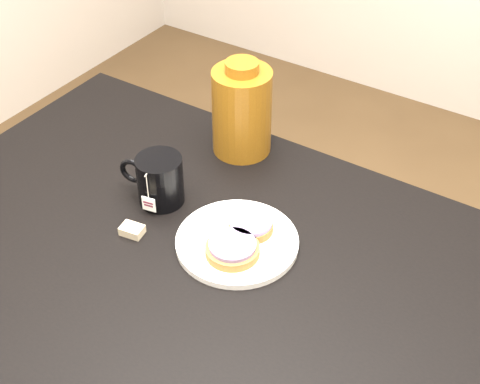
{
  "coord_description": "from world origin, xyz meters",
  "views": [
    {
      "loc": [
        0.5,
        -0.7,
        1.66
      ],
      "look_at": [
        -0.06,
        0.17,
        0.81
      ],
      "focal_mm": 50.0,
      "sensor_mm": 36.0,
      "label": 1
    }
  ],
  "objects_px": {
    "bagel_back": "(251,225)",
    "mug": "(159,180)",
    "teabag_pouch": "(132,230)",
    "bagel_package": "(242,110)",
    "table": "(220,306)",
    "bagel_front": "(232,248)",
    "plate": "(237,241)"
  },
  "relations": [
    {
      "from": "bagel_back",
      "to": "mug",
      "type": "xyz_separation_m",
      "value": [
        -0.22,
        -0.01,
        0.03
      ]
    },
    {
      "from": "teabag_pouch",
      "to": "bagel_package",
      "type": "distance_m",
      "value": 0.37
    },
    {
      "from": "bagel_back",
      "to": "teabag_pouch",
      "type": "bearing_deg",
      "value": -147.72
    },
    {
      "from": "bagel_back",
      "to": "bagel_package",
      "type": "distance_m",
      "value": 0.3
    },
    {
      "from": "table",
      "to": "mug",
      "type": "height_order",
      "value": "mug"
    },
    {
      "from": "mug",
      "to": "teabag_pouch",
      "type": "relative_size",
      "value": 3.31
    },
    {
      "from": "bagel_front",
      "to": "plate",
      "type": "bearing_deg",
      "value": 110.06
    },
    {
      "from": "plate",
      "to": "mug",
      "type": "bearing_deg",
      "value": 172.87
    },
    {
      "from": "bagel_back",
      "to": "teabag_pouch",
      "type": "height_order",
      "value": "bagel_back"
    },
    {
      "from": "table",
      "to": "bagel_package",
      "type": "height_order",
      "value": "bagel_package"
    },
    {
      "from": "table",
      "to": "mug",
      "type": "distance_m",
      "value": 0.29
    },
    {
      "from": "bagel_back",
      "to": "mug",
      "type": "bearing_deg",
      "value": -176.73
    },
    {
      "from": "bagel_front",
      "to": "teabag_pouch",
      "type": "height_order",
      "value": "bagel_front"
    },
    {
      "from": "table",
      "to": "bagel_package",
      "type": "bearing_deg",
      "value": 116.86
    },
    {
      "from": "bagel_back",
      "to": "bagel_front",
      "type": "xyz_separation_m",
      "value": [
        0.01,
        -0.07,
        -0.0
      ]
    },
    {
      "from": "plate",
      "to": "mug",
      "type": "xyz_separation_m",
      "value": [
        -0.21,
        0.03,
        0.05
      ]
    },
    {
      "from": "bagel_front",
      "to": "mug",
      "type": "height_order",
      "value": "mug"
    },
    {
      "from": "table",
      "to": "bagel_back",
      "type": "bearing_deg",
      "value": 94.95
    },
    {
      "from": "teabag_pouch",
      "to": "bagel_package",
      "type": "height_order",
      "value": "bagel_package"
    },
    {
      "from": "plate",
      "to": "bagel_back",
      "type": "bearing_deg",
      "value": 79.65
    },
    {
      "from": "plate",
      "to": "bagel_package",
      "type": "relative_size",
      "value": 1.07
    },
    {
      "from": "mug",
      "to": "bagel_package",
      "type": "height_order",
      "value": "bagel_package"
    },
    {
      "from": "table",
      "to": "plate",
      "type": "height_order",
      "value": "plate"
    },
    {
      "from": "table",
      "to": "bagel_front",
      "type": "bearing_deg",
      "value": 95.21
    },
    {
      "from": "bagel_package",
      "to": "plate",
      "type": "bearing_deg",
      "value": -58.83
    },
    {
      "from": "table",
      "to": "mug",
      "type": "xyz_separation_m",
      "value": [
        -0.23,
        0.12,
        0.14
      ]
    },
    {
      "from": "plate",
      "to": "bagel_package",
      "type": "bearing_deg",
      "value": 121.17
    },
    {
      "from": "mug",
      "to": "bagel_package",
      "type": "xyz_separation_m",
      "value": [
        0.04,
        0.25,
        0.05
      ]
    },
    {
      "from": "plate",
      "to": "teabag_pouch",
      "type": "height_order",
      "value": "same"
    },
    {
      "from": "plate",
      "to": "bagel_front",
      "type": "relative_size",
      "value": 2.0
    },
    {
      "from": "mug",
      "to": "bagel_package",
      "type": "relative_size",
      "value": 0.67
    },
    {
      "from": "teabag_pouch",
      "to": "plate",
      "type": "bearing_deg",
      "value": 24.43
    }
  ]
}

